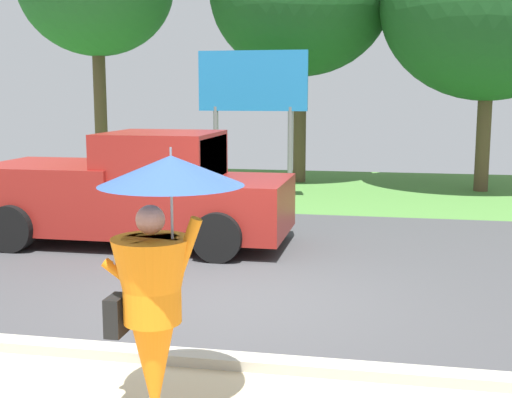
# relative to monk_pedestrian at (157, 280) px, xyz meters

# --- Properties ---
(ground_plane) EXTENTS (40.00, 22.00, 0.20)m
(ground_plane) POSITION_rel_monk_pedestrian_xyz_m (-0.06, 6.09, -1.18)
(ground_plane) COLOR #424244
(monk_pedestrian) EXTENTS (1.11, 1.07, 2.13)m
(monk_pedestrian) POSITION_rel_monk_pedestrian_xyz_m (0.00, 0.00, 0.00)
(monk_pedestrian) COLOR orange
(monk_pedestrian) RESTS_ON ground_plane
(pickup_truck) EXTENTS (5.20, 2.28, 1.88)m
(pickup_truck) POSITION_rel_monk_pedestrian_xyz_m (-2.46, 5.91, -0.26)
(pickup_truck) COLOR maroon
(pickup_truck) RESTS_ON ground_plane
(roadside_billboard) EXTENTS (2.60, 0.12, 3.50)m
(roadside_billboard) POSITION_rel_monk_pedestrian_xyz_m (-1.47, 10.97, 1.42)
(roadside_billboard) COLOR slate
(roadside_billboard) RESTS_ON ground_plane
(tree_center_back) EXTENTS (5.48, 5.48, 7.30)m
(tree_center_back) POSITION_rel_monk_pedestrian_xyz_m (4.10, 13.40, 3.67)
(tree_center_back) COLOR brown
(tree_center_back) RESTS_ON ground_plane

